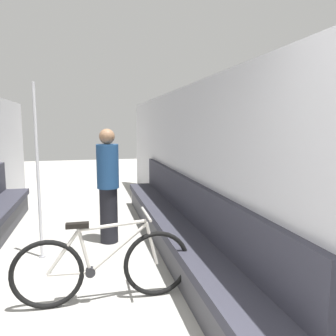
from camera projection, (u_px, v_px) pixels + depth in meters
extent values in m
cube|color=#B2B2B7|center=(195.00, 168.00, 4.22)|extent=(0.10, 9.80, 2.14)
cube|color=#3D3D42|center=(173.00, 238.00, 4.28)|extent=(0.40, 5.26, 0.32)
cube|color=#2D2D38|center=(173.00, 222.00, 4.26)|extent=(0.48, 5.26, 0.10)
cube|color=#2D2D38|center=(188.00, 198.00, 4.26)|extent=(0.07, 5.26, 0.51)
torus|color=black|center=(47.00, 275.00, 2.88)|extent=(0.64, 0.04, 0.64)
torus|color=black|center=(157.00, 264.00, 3.11)|extent=(0.64, 0.04, 0.64)
cylinder|color=#B7B2A8|center=(69.00, 273.00, 2.92)|extent=(0.37, 0.03, 0.05)
cylinder|color=#B7B2A8|center=(62.00, 253.00, 2.89)|extent=(0.30, 0.03, 0.39)
cylinder|color=#B7B2A8|center=(84.00, 249.00, 2.93)|extent=(0.13, 0.03, 0.45)
cylinder|color=#B7B2A8|center=(119.00, 248.00, 3.00)|extent=(0.54, 0.03, 0.44)
cylinder|color=#B7B2A8|center=(113.00, 225.00, 2.96)|extent=(0.62, 0.03, 0.08)
cylinder|color=#B7B2A8|center=(152.00, 243.00, 3.07)|extent=(0.13, 0.03, 0.42)
cylinder|color=black|center=(90.00, 272.00, 2.97)|extent=(0.09, 0.06, 0.09)
cube|color=black|center=(77.00, 225.00, 2.89)|extent=(0.20, 0.07, 0.04)
cylinder|color=#B7B2A8|center=(146.00, 214.00, 3.02)|extent=(0.02, 0.46, 0.02)
cylinder|color=gray|center=(42.00, 257.00, 4.06)|extent=(0.08, 0.08, 0.01)
cylinder|color=silver|center=(38.00, 172.00, 3.92)|extent=(0.04, 0.04, 2.12)
cylinder|color=black|center=(109.00, 215.00, 4.54)|extent=(0.25, 0.25, 0.77)
cylinder|color=navy|center=(108.00, 166.00, 4.45)|extent=(0.30, 0.30, 0.60)
sphere|color=#936B4C|center=(107.00, 136.00, 4.40)|extent=(0.21, 0.21, 0.21)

